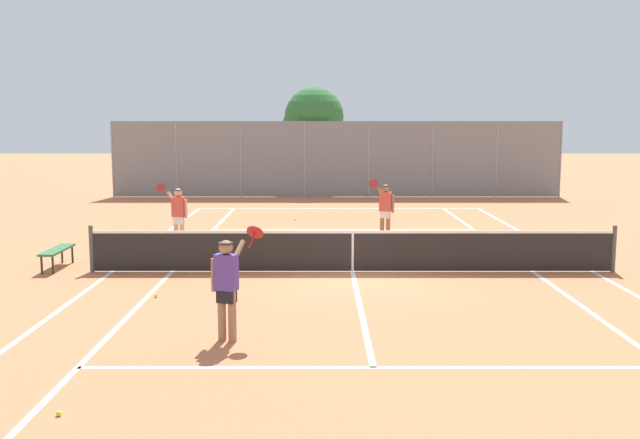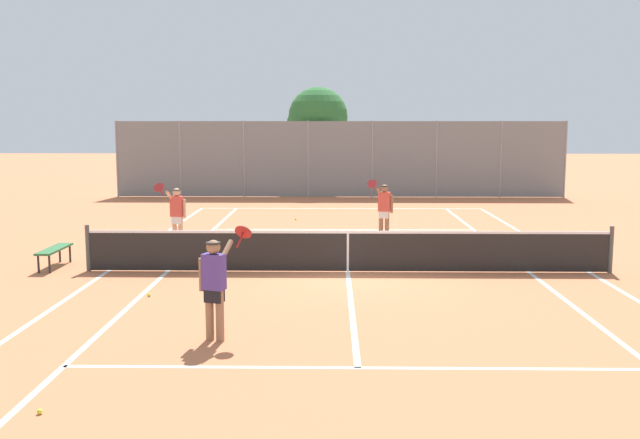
{
  "view_description": "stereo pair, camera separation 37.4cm",
  "coord_description": "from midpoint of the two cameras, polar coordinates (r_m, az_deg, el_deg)",
  "views": [
    {
      "loc": [
        -0.74,
        -15.96,
        3.41
      ],
      "look_at": [
        -0.66,
        1.5,
        1.0
      ],
      "focal_mm": 40.0,
      "sensor_mm": 36.0,
      "label": 1
    },
    {
      "loc": [
        -0.37,
        -15.95,
        3.41
      ],
      "look_at": [
        -0.66,
        1.5,
        1.0
      ],
      "focal_mm": 40.0,
      "sensor_mm": 36.0,
      "label": 2
    }
  ],
  "objects": [
    {
      "name": "tennis_net",
      "position": [
        16.23,
        1.69,
        -2.44
      ],
      "size": [
        12.0,
        0.1,
        1.07
      ],
      "color": "#474C47",
      "rests_on": "ground"
    },
    {
      "name": "player_near_side",
      "position": [
        11.2,
        -8.68,
        -5.04
      ],
      "size": [
        0.83,
        0.7,
        1.77
      ],
      "color": "#936B4C",
      "rests_on": "ground"
    },
    {
      "name": "loose_tennis_ball_1",
      "position": [
        14.4,
        -14.0,
        -5.95
      ],
      "size": [
        0.07,
        0.07,
        0.07
      ],
      "primitive_type": "sphere",
      "color": "#D1DB33",
      "rests_on": "ground"
    },
    {
      "name": "loose_tennis_ball_0",
      "position": [
        24.79,
        -2.75,
        0.02
      ],
      "size": [
        0.07,
        0.07,
        0.07
      ],
      "primitive_type": "sphere",
      "color": "#D1DB33",
      "rests_on": "ground"
    },
    {
      "name": "courtside_bench",
      "position": [
        17.77,
        -21.13,
        -2.4
      ],
      "size": [
        0.36,
        1.5,
        0.47
      ],
      "color": "#2D6638",
      "rests_on": "ground"
    },
    {
      "name": "player_far_left",
      "position": [
        19.88,
        -12.07,
        0.51
      ],
      "size": [
        0.79,
        0.71,
        1.77
      ],
      "color": "#D8A884",
      "rests_on": "ground"
    },
    {
      "name": "court_line_markings",
      "position": [
        16.32,
        1.68,
        -4.19
      ],
      "size": [
        11.1,
        23.9,
        0.01
      ],
      "color": "silver",
      "rests_on": "ground"
    },
    {
      "name": "ground_plane",
      "position": [
        16.33,
        1.68,
        -4.2
      ],
      "size": [
        120.0,
        120.0,
        0.0
      ],
      "primitive_type": "plane",
      "color": "#C67047"
    },
    {
      "name": "loose_tennis_ball_4",
      "position": [
        9.19,
        -21.58,
        -14.27
      ],
      "size": [
        0.07,
        0.07,
        0.07
      ],
      "primitive_type": "sphere",
      "color": "#D1DB33",
      "rests_on": "ground"
    },
    {
      "name": "back_fence",
      "position": [
        32.2,
        0.71,
        4.85
      ],
      "size": [
        20.3,
        0.08,
        3.44
      ],
      "color": "gray",
      "rests_on": "ground"
    },
    {
      "name": "player_far_right",
      "position": [
        20.75,
        4.44,
        0.96
      ],
      "size": [
        0.8,
        0.71,
        1.77
      ],
      "color": "#936B4C",
      "rests_on": "ground"
    },
    {
      "name": "tree_behind_left",
      "position": [
        33.89,
        -1.29,
        8.06
      ],
      "size": [
        2.9,
        2.79,
        5.01
      ],
      "color": "brown",
      "rests_on": "ground"
    }
  ]
}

